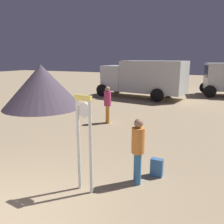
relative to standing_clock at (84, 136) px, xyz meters
The scene contains 6 objects.
standing_clock is the anchor object (origin of this frame).
person_near_clock 1.28m from the standing_clock, 40.31° to the left, with size 0.30×0.30×1.56m.
backpack 2.09m from the standing_clock, 45.62° to the left, with size 0.30×0.19×0.45m.
person_distant 5.44m from the standing_clock, 110.94° to the left, with size 0.32×0.32×1.66m.
box_truck_near 12.64m from the standing_clock, 101.60° to the left, with size 6.62×3.22×2.68m.
dome_tent 9.44m from the standing_clock, 136.85° to the left, with size 4.62×4.62×2.51m.
Camera 1 is at (3.32, -2.11, 2.86)m, focal length 36.63 mm.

